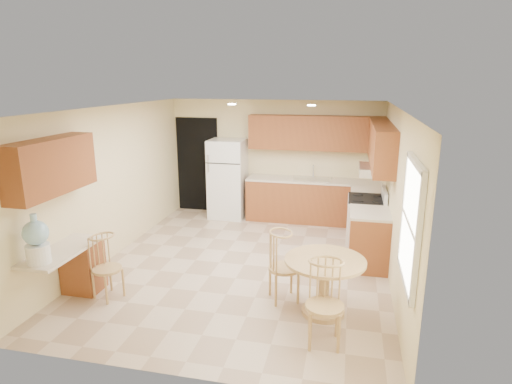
% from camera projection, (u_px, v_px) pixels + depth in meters
% --- Properties ---
extents(floor, '(5.50, 5.50, 0.00)m').
position_uv_depth(floor, '(244.00, 265.00, 6.93)').
color(floor, tan).
rests_on(floor, ground).
extents(ceiling, '(4.50, 5.50, 0.02)m').
position_uv_depth(ceiling, '(243.00, 108.00, 6.29)').
color(ceiling, white).
rests_on(ceiling, wall_back).
extents(wall_back, '(4.50, 0.02, 2.50)m').
position_uv_depth(wall_back, '(274.00, 159.00, 9.20)').
color(wall_back, beige).
rests_on(wall_back, floor).
extents(wall_front, '(4.50, 0.02, 2.50)m').
position_uv_depth(wall_front, '(172.00, 262.00, 4.01)').
color(wall_front, beige).
rests_on(wall_front, floor).
extents(wall_left, '(0.02, 5.50, 2.50)m').
position_uv_depth(wall_left, '(112.00, 183.00, 7.08)').
color(wall_left, beige).
rests_on(wall_left, floor).
extents(wall_right, '(0.02, 5.50, 2.50)m').
position_uv_depth(wall_right, '(395.00, 199.00, 6.14)').
color(wall_right, beige).
rests_on(wall_right, floor).
extents(doorway, '(0.90, 0.02, 2.10)m').
position_uv_depth(doorway, '(198.00, 165.00, 9.61)').
color(doorway, black).
rests_on(doorway, floor).
extents(base_cab_back, '(2.75, 0.60, 0.87)m').
position_uv_depth(base_cab_back, '(313.00, 201.00, 8.94)').
color(base_cab_back, brown).
rests_on(base_cab_back, floor).
extents(counter_back, '(2.75, 0.63, 0.04)m').
position_uv_depth(counter_back, '(313.00, 180.00, 8.83)').
color(counter_back, beige).
rests_on(counter_back, base_cab_back).
extents(base_cab_right_a, '(0.60, 0.59, 0.87)m').
position_uv_depth(base_cab_right_a, '(366.00, 213.00, 8.16)').
color(base_cab_right_a, brown).
rests_on(base_cab_right_a, floor).
extents(counter_right_a, '(0.63, 0.59, 0.04)m').
position_uv_depth(counter_right_a, '(368.00, 190.00, 8.04)').
color(counter_right_a, beige).
rests_on(counter_right_a, base_cab_right_a).
extents(base_cab_right_b, '(0.60, 0.80, 0.87)m').
position_uv_depth(base_cab_right_b, '(369.00, 240.00, 6.78)').
color(base_cab_right_b, brown).
rests_on(base_cab_right_b, floor).
extents(counter_right_b, '(0.63, 0.80, 0.04)m').
position_uv_depth(counter_right_b, '(371.00, 213.00, 6.67)').
color(counter_right_b, beige).
rests_on(counter_right_b, base_cab_right_b).
extents(upper_cab_back, '(2.75, 0.33, 0.70)m').
position_uv_depth(upper_cab_back, '(316.00, 133.00, 8.71)').
color(upper_cab_back, brown).
rests_on(upper_cab_back, wall_back).
extents(upper_cab_right, '(0.33, 2.42, 0.70)m').
position_uv_depth(upper_cab_right, '(381.00, 145.00, 7.16)').
color(upper_cab_right, brown).
rests_on(upper_cab_right, wall_right).
extents(upper_cab_left, '(0.33, 1.40, 0.70)m').
position_uv_depth(upper_cab_left, '(51.00, 166.00, 5.38)').
color(upper_cab_left, brown).
rests_on(upper_cab_left, wall_left).
extents(sink, '(0.78, 0.44, 0.01)m').
position_uv_depth(sink, '(312.00, 179.00, 8.83)').
color(sink, silver).
rests_on(sink, counter_back).
extents(range_hood, '(0.50, 0.76, 0.14)m').
position_uv_depth(range_hood, '(374.00, 170.00, 7.26)').
color(range_hood, silver).
rests_on(range_hood, upper_cab_right).
extents(desk_pedestal, '(0.48, 0.42, 0.72)m').
position_uv_depth(desk_pedestal, '(83.00, 267.00, 6.01)').
color(desk_pedestal, brown).
rests_on(desk_pedestal, floor).
extents(desk_top, '(0.50, 1.20, 0.04)m').
position_uv_depth(desk_top, '(62.00, 251.00, 5.55)').
color(desk_top, beige).
rests_on(desk_top, desk_pedestal).
extents(window, '(0.06, 1.12, 1.30)m').
position_uv_depth(window, '(411.00, 223.00, 4.33)').
color(window, white).
rests_on(window, wall_right).
extents(can_light_a, '(0.14, 0.14, 0.02)m').
position_uv_depth(can_light_a, '(232.00, 104.00, 7.53)').
color(can_light_a, white).
rests_on(can_light_a, ceiling).
extents(can_light_b, '(0.14, 0.14, 0.02)m').
position_uv_depth(can_light_b, '(311.00, 105.00, 7.24)').
color(can_light_b, white).
rests_on(can_light_b, ceiling).
extents(refrigerator, '(0.74, 0.72, 1.69)m').
position_uv_depth(refrigerator, '(228.00, 179.00, 9.17)').
color(refrigerator, white).
rests_on(refrigerator, floor).
extents(stove, '(0.65, 0.76, 1.09)m').
position_uv_depth(stove, '(366.00, 223.00, 7.52)').
color(stove, white).
rests_on(stove, floor).
extents(dining_table, '(1.01, 1.01, 0.75)m').
position_uv_depth(dining_table, '(324.00, 278.00, 5.36)').
color(dining_table, tan).
rests_on(dining_table, floor).
extents(chair_table_a, '(0.43, 0.55, 0.97)m').
position_uv_depth(chair_table_a, '(283.00, 262.00, 5.60)').
color(chair_table_a, tan).
rests_on(chair_table_a, floor).
extents(chair_table_b, '(0.43, 0.43, 0.98)m').
position_uv_depth(chair_table_b, '(325.00, 300.00, 4.62)').
color(chair_table_b, tan).
rests_on(chair_table_b, floor).
extents(chair_desk, '(0.39, 0.50, 0.88)m').
position_uv_depth(chair_desk, '(103.00, 264.00, 5.68)').
color(chair_desk, tan).
rests_on(chair_desk, floor).
extents(water_crock, '(0.30, 0.30, 0.62)m').
position_uv_depth(water_crock, '(37.00, 241.00, 5.08)').
color(water_crock, white).
rests_on(water_crock, desk_top).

